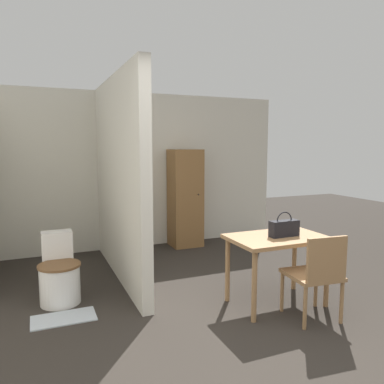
{
  "coord_description": "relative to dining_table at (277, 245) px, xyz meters",
  "views": [
    {
      "loc": [
        -1.48,
        -2.01,
        1.66
      ],
      "look_at": [
        0.25,
        2.09,
        1.11
      ],
      "focal_mm": 35.0,
      "sensor_mm": 36.0,
      "label": 1
    }
  ],
  "objects": [
    {
      "name": "toilet",
      "position": [
        -2.1,
        0.95,
        -0.35
      ],
      "size": [
        0.44,
        0.59,
        0.72
      ],
      "color": "white",
      "rests_on": "ground_plane"
    },
    {
      "name": "partition_wall",
      "position": [
        -1.32,
        1.52,
        0.62
      ],
      "size": [
        0.12,
        2.55,
        2.5
      ],
      "color": "beige",
      "rests_on": "ground_plane"
    },
    {
      "name": "wall_back",
      "position": [
        -0.81,
        2.85,
        0.62
      ],
      "size": [
        5.12,
        0.12,
        2.5
      ],
      "color": "beige",
      "rests_on": "ground_plane"
    },
    {
      "name": "dining_table",
      "position": [
        0.0,
        0.0,
        0.0
      ],
      "size": [
        0.99,
        0.65,
        0.73
      ],
      "color": "#997047",
      "rests_on": "ground_plane"
    },
    {
      "name": "bath_mat",
      "position": [
        -2.1,
        0.5,
        -0.63
      ],
      "size": [
        0.6,
        0.32,
        0.01
      ],
      "color": "#B2BCC6",
      "rests_on": "ground_plane"
    },
    {
      "name": "wooden_cabinet",
      "position": [
        -0.01,
        2.55,
        0.17
      ],
      "size": [
        0.49,
        0.47,
        1.6
      ],
      "color": "brown",
      "rests_on": "ground_plane"
    },
    {
      "name": "wooden_chair",
      "position": [
        0.12,
        -0.46,
        -0.16
      ],
      "size": [
        0.5,
        0.5,
        0.85
      ],
      "rotation": [
        0.0,
        0.0,
        -0.1
      ],
      "color": "#997047",
      "rests_on": "ground_plane"
    },
    {
      "name": "handbag",
      "position": [
        0.06,
        -0.03,
        0.19
      ],
      "size": [
        0.32,
        0.11,
        0.26
      ],
      "color": "black",
      "rests_on": "dining_table"
    },
    {
      "name": "ground_plane",
      "position": [
        -0.81,
        -1.13,
        -0.63
      ],
      "size": [
        16.0,
        16.0,
        0.0
      ],
      "primitive_type": "plane",
      "color": "#2D2823"
    }
  ]
}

